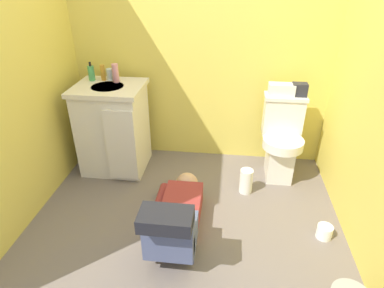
{
  "coord_description": "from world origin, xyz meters",
  "views": [
    {
      "loc": [
        0.28,
        -1.91,
        1.75
      ],
      "look_at": [
        0.0,
        0.41,
        0.45
      ],
      "focal_mm": 30.63,
      "sensor_mm": 36.0,
      "label": 1
    }
  ],
  "objects_px": {
    "vanity_cabinet": "(114,128)",
    "soap_dispenser": "(91,73)",
    "toilet": "(281,139)",
    "bottle_pink": "(115,73)",
    "tissue_box": "(281,89)",
    "person_plumber": "(176,216)",
    "faucet": "(113,75)",
    "bottle_clear": "(110,74)",
    "toilet_paper_roll": "(324,232)",
    "toiletry_bag": "(300,90)",
    "bottle_amber": "(103,73)",
    "paper_towel_roll": "(246,181)"
  },
  "relations": [
    {
      "from": "bottle_amber",
      "to": "bottle_clear",
      "type": "distance_m",
      "value": 0.06
    },
    {
      "from": "person_plumber",
      "to": "bottle_clear",
      "type": "height_order",
      "value": "bottle_clear"
    },
    {
      "from": "soap_dispenser",
      "to": "bottle_clear",
      "type": "height_order",
      "value": "soap_dispenser"
    },
    {
      "from": "soap_dispenser",
      "to": "toilet_paper_roll",
      "type": "relative_size",
      "value": 1.51
    },
    {
      "from": "toilet",
      "to": "toilet_paper_roll",
      "type": "relative_size",
      "value": 6.82
    },
    {
      "from": "vanity_cabinet",
      "to": "toiletry_bag",
      "type": "bearing_deg",
      "value": 5.01
    },
    {
      "from": "toilet",
      "to": "faucet",
      "type": "distance_m",
      "value": 1.61
    },
    {
      "from": "person_plumber",
      "to": "toilet_paper_roll",
      "type": "bearing_deg",
      "value": 5.9
    },
    {
      "from": "toilet",
      "to": "tissue_box",
      "type": "bearing_deg",
      "value": 116.43
    },
    {
      "from": "vanity_cabinet",
      "to": "toiletry_bag",
      "type": "relative_size",
      "value": 6.61
    },
    {
      "from": "bottle_amber",
      "to": "person_plumber",
      "type": "bearing_deg",
      "value": -50.82
    },
    {
      "from": "vanity_cabinet",
      "to": "soap_dispenser",
      "type": "distance_m",
      "value": 0.52
    },
    {
      "from": "tissue_box",
      "to": "soap_dispenser",
      "type": "relative_size",
      "value": 1.33
    },
    {
      "from": "toilet_paper_roll",
      "to": "paper_towel_roll",
      "type": "bearing_deg",
      "value": 139.08
    },
    {
      "from": "paper_towel_roll",
      "to": "bottle_amber",
      "type": "bearing_deg",
      "value": 162.73
    },
    {
      "from": "faucet",
      "to": "toilet_paper_roll",
      "type": "height_order",
      "value": "faucet"
    },
    {
      "from": "paper_towel_roll",
      "to": "toiletry_bag",
      "type": "bearing_deg",
      "value": 45.35
    },
    {
      "from": "bottle_clear",
      "to": "bottle_pink",
      "type": "xyz_separation_m",
      "value": [
        0.07,
        -0.06,
        0.03
      ]
    },
    {
      "from": "person_plumber",
      "to": "bottle_clear",
      "type": "relative_size",
      "value": 10.61
    },
    {
      "from": "toilet_paper_roll",
      "to": "toiletry_bag",
      "type": "bearing_deg",
      "value": 99.46
    },
    {
      "from": "vanity_cabinet",
      "to": "faucet",
      "type": "xyz_separation_m",
      "value": [
        -0.0,
        0.15,
        0.45
      ]
    },
    {
      "from": "bottle_amber",
      "to": "bottle_pink",
      "type": "distance_m",
      "value": 0.14
    },
    {
      "from": "bottle_amber",
      "to": "faucet",
      "type": "bearing_deg",
      "value": 1.13
    },
    {
      "from": "bottle_pink",
      "to": "toiletry_bag",
      "type": "bearing_deg",
      "value": 1.29
    },
    {
      "from": "toiletry_bag",
      "to": "bottle_clear",
      "type": "distance_m",
      "value": 1.67
    },
    {
      "from": "paper_towel_roll",
      "to": "toilet_paper_roll",
      "type": "xyz_separation_m",
      "value": [
        0.55,
        -0.48,
        -0.06
      ]
    },
    {
      "from": "bottle_amber",
      "to": "vanity_cabinet",
      "type": "bearing_deg",
      "value": -57.16
    },
    {
      "from": "person_plumber",
      "to": "soap_dispenser",
      "type": "xyz_separation_m",
      "value": [
        -0.92,
        0.98,
        0.71
      ]
    },
    {
      "from": "faucet",
      "to": "person_plumber",
      "type": "distance_m",
      "value": 1.42
    },
    {
      "from": "toilet",
      "to": "soap_dispenser",
      "type": "xyz_separation_m",
      "value": [
        -1.72,
        0.07,
        0.52
      ]
    },
    {
      "from": "toilet",
      "to": "toiletry_bag",
      "type": "relative_size",
      "value": 6.05
    },
    {
      "from": "toilet",
      "to": "faucet",
      "type": "height_order",
      "value": "faucet"
    },
    {
      "from": "soap_dispenser",
      "to": "bottle_clear",
      "type": "xyz_separation_m",
      "value": [
        0.16,
        0.04,
        -0.02
      ]
    },
    {
      "from": "bottle_pink",
      "to": "paper_towel_roll",
      "type": "height_order",
      "value": "bottle_pink"
    },
    {
      "from": "person_plumber",
      "to": "toiletry_bag",
      "type": "bearing_deg",
      "value": 47.62
    },
    {
      "from": "person_plumber",
      "to": "bottle_pink",
      "type": "distance_m",
      "value": 1.39
    },
    {
      "from": "tissue_box",
      "to": "bottle_clear",
      "type": "height_order",
      "value": "bottle_clear"
    },
    {
      "from": "toilet",
      "to": "bottle_amber",
      "type": "height_order",
      "value": "bottle_amber"
    },
    {
      "from": "toiletry_bag",
      "to": "paper_towel_roll",
      "type": "relative_size",
      "value": 0.56
    },
    {
      "from": "bottle_amber",
      "to": "bottle_pink",
      "type": "xyz_separation_m",
      "value": [
        0.13,
        -0.04,
        0.01
      ]
    },
    {
      "from": "tissue_box",
      "to": "toilet_paper_roll",
      "type": "height_order",
      "value": "tissue_box"
    },
    {
      "from": "vanity_cabinet",
      "to": "tissue_box",
      "type": "distance_m",
      "value": 1.54
    },
    {
      "from": "toiletry_bag",
      "to": "bottle_pink",
      "type": "xyz_separation_m",
      "value": [
        -1.6,
        -0.04,
        0.1
      ]
    },
    {
      "from": "toiletry_bag",
      "to": "bottle_pink",
      "type": "distance_m",
      "value": 1.6
    },
    {
      "from": "vanity_cabinet",
      "to": "toiletry_bag",
      "type": "distance_m",
      "value": 1.68
    },
    {
      "from": "toiletry_bag",
      "to": "soap_dispenser",
      "type": "bearing_deg",
      "value": -179.46
    },
    {
      "from": "tissue_box",
      "to": "soap_dispenser",
      "type": "height_order",
      "value": "soap_dispenser"
    },
    {
      "from": "faucet",
      "to": "bottle_clear",
      "type": "distance_m",
      "value": 0.04
    },
    {
      "from": "toilet",
      "to": "bottle_pink",
      "type": "relative_size",
      "value": 4.61
    },
    {
      "from": "toilet",
      "to": "faucet",
      "type": "bearing_deg",
      "value": 176.51
    }
  ]
}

